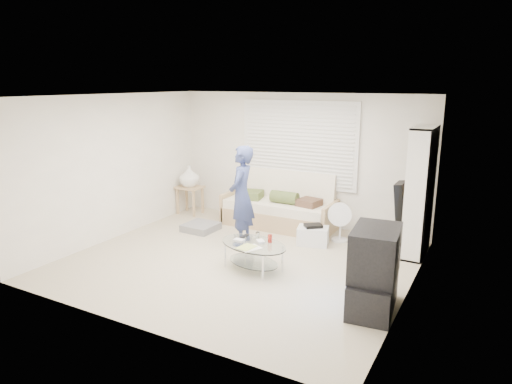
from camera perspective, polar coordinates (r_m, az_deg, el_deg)
The scene contains 13 objects.
ground at distance 7.14m, azimuth -2.11°, elevation -8.58°, with size 5.00×5.00×0.00m, color tan.
room_shell at distance 7.10m, azimuth -0.25°, elevation 4.99°, with size 5.02×4.52×2.51m.
window_blinds at distance 8.64m, azimuth 5.28°, elevation 5.97°, with size 2.32×0.08×1.62m.
futon_sofa at distance 8.69m, azimuth 2.96°, elevation -2.10°, with size 2.14×0.86×1.04m.
grey_floor_pillow at distance 8.56m, azimuth -6.92°, elevation -4.37°, with size 0.57×0.57×0.13m, color slate.
side_table at distance 9.50m, azimuth -8.33°, elevation 1.70°, with size 0.51×0.41×1.02m.
bookshelf at distance 7.56m, azimuth 19.75°, elevation 0.00°, with size 0.32×0.86×2.04m.
guitar_case at distance 7.61m, azimuth 17.67°, elevation -3.73°, with size 0.41×0.42×1.15m.
floor_fan at distance 7.99m, azimuth 10.53°, elevation -3.28°, with size 0.43×0.28×0.69m.
storage_bin at distance 7.82m, azimuth 7.13°, elevation -5.38°, with size 0.58×0.47×0.36m.
tv_unit at distance 5.71m, azimuth 14.52°, elevation -9.48°, with size 0.61×0.99×1.03m.
coffee_table at distance 6.71m, azimuth -0.32°, elevation -7.09°, with size 1.22×0.93×0.52m.
standing_person at distance 7.58m, azimuth -1.82°, elevation -0.52°, with size 0.62×0.40×1.69m, color navy.
Camera 1 is at (3.38, -5.67, 2.70)m, focal length 32.00 mm.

